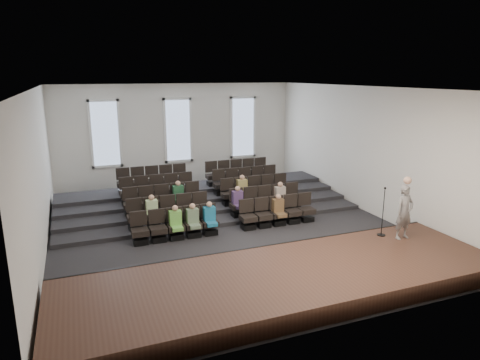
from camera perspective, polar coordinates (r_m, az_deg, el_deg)
ground at (r=15.88m, az=-2.15°, el=-6.15°), size 14.00×14.00×0.00m
ceiling at (r=14.91m, az=-2.33°, el=12.22°), size 12.00×14.00×0.02m
wall_back at (r=21.87m, az=-8.28°, el=6.07°), size 12.00×0.04×5.00m
wall_front at (r=9.08m, az=12.44°, el=-5.48°), size 12.00×0.04×5.00m
wall_left at (r=14.46m, az=-25.42°, el=0.77°), size 0.04×14.00×5.00m
wall_right at (r=18.04m, az=16.19°, el=3.98°), size 0.04×14.00×5.00m
stage at (r=11.48m, az=6.43°, el=-13.17°), size 11.80×3.60×0.50m
stage_lip at (r=12.91m, az=2.75°, el=-9.87°), size 11.80×0.06×0.52m
risers at (r=18.70m, az=-5.35°, el=-2.44°), size 11.80×4.80×0.60m
seating_rows at (r=17.06m, az=-3.87°, el=-2.33°), size 6.80×4.70×1.67m
windows at (r=21.78m, az=-8.26°, el=6.57°), size 8.44×0.10×3.24m
audience at (r=15.78m, az=-2.95°, el=-3.25°), size 5.45×2.64×1.10m
speaker at (r=14.06m, az=21.07°, el=-4.01°), size 0.65×0.45×1.70m
mic_stand at (r=14.20m, az=18.43°, el=-5.22°), size 0.26×0.26×1.58m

